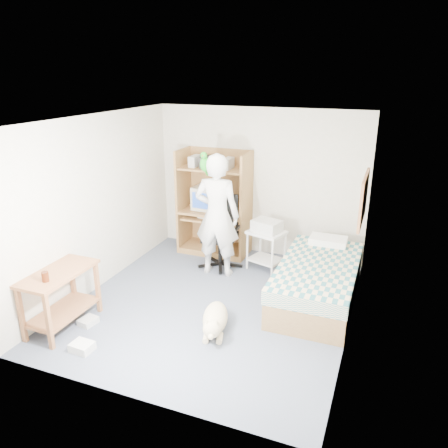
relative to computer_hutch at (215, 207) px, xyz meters
name	(u,v)px	position (x,y,z in m)	size (l,w,h in m)	color
floor	(214,303)	(0.70, -1.74, -0.82)	(4.00, 4.00, 0.00)	#464E5F
wall_back	(259,183)	(0.70, 0.26, 0.43)	(3.60, 0.02, 2.50)	beige
wall_right	(358,237)	(2.50, -1.74, 0.43)	(0.02, 4.00, 2.50)	beige
wall_left	(98,203)	(-1.10, -1.74, 0.43)	(0.02, 4.00, 2.50)	beige
ceiling	(213,119)	(0.70, -1.74, 1.68)	(3.60, 4.00, 0.02)	white
computer_hutch	(215,207)	(0.00, 0.00, 0.00)	(1.20, 0.63, 1.80)	brown
bed	(318,281)	(2.00, -1.12, -0.53)	(1.02, 2.02, 0.66)	brown
side_desk	(60,291)	(-0.85, -2.94, -0.33)	(0.50, 1.00, 0.75)	brown
corkboard	(364,199)	(2.47, -0.84, 0.63)	(0.04, 0.94, 0.66)	olive
office_chair	(221,241)	(0.31, -0.50, -0.41)	(0.65, 0.65, 1.16)	black
person	(217,216)	(0.37, -0.82, 0.14)	(0.70, 0.46, 1.92)	silver
parrot	(205,163)	(0.17, -0.80, 0.94)	(0.14, 0.25, 0.39)	#148E1E
dog	(215,319)	(0.96, -2.35, -0.66)	(0.47, 0.94, 0.36)	tan
printer_cart	(266,244)	(1.04, -0.39, -0.39)	(0.65, 0.57, 0.65)	silver
printer	(267,226)	(1.04, -0.39, -0.08)	(0.42, 0.32, 0.18)	#BCBBB6
crt_monitor	(207,198)	(-0.16, 0.01, 0.15)	(0.44, 0.46, 0.40)	beige
keyboard	(211,218)	(-0.01, -0.16, -0.15)	(0.45, 0.16, 0.03)	beige
pencil_cup	(232,211)	(0.34, -0.09, 0.00)	(0.08, 0.08, 0.12)	gold
drink_glass	(45,277)	(-0.80, -3.19, -0.01)	(0.08, 0.08, 0.12)	#431B0A
floor_box_a	(82,347)	(-0.30, -3.29, -0.77)	(0.25, 0.20, 0.10)	silver
floor_box_b	(88,321)	(-0.60, -2.81, -0.78)	(0.18, 0.22, 0.08)	#B6B5B1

